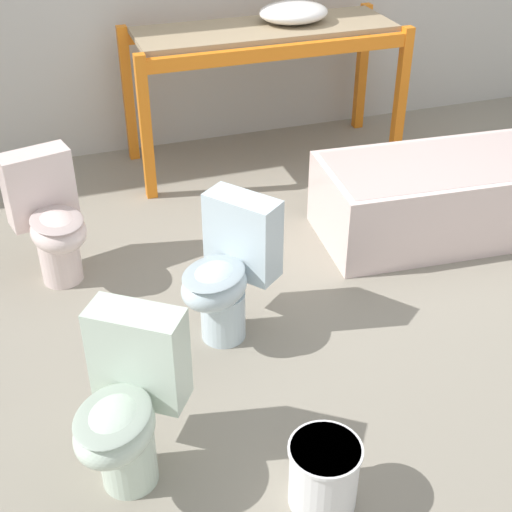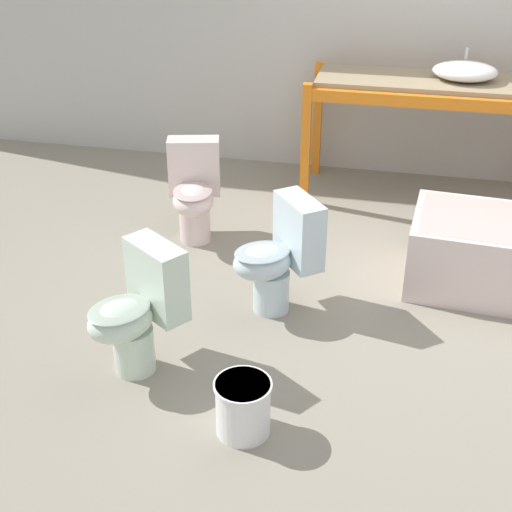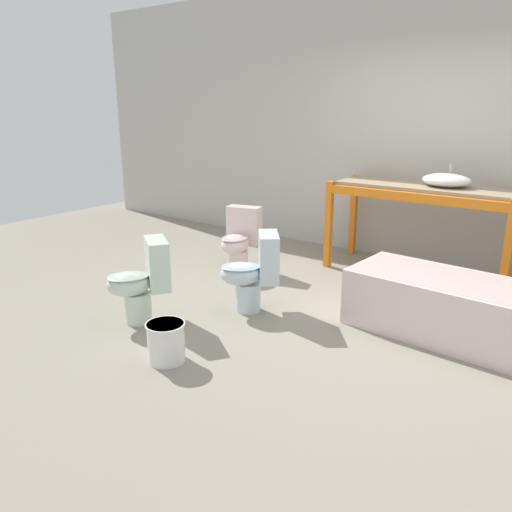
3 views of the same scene
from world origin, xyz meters
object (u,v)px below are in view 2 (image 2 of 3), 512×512
sink_basin (465,71)px  toilet_far (138,309)px  toilet_extra (194,191)px  bucket_white (243,406)px  toilet_near (279,255)px

sink_basin → toilet_far: size_ratio=0.68×
sink_basin → toilet_extra: sink_basin is taller
toilet_far → toilet_extra: same height
toilet_far → toilet_extra: size_ratio=1.00×
sink_basin → bucket_white: 3.30m
toilet_near → toilet_extra: (-0.77, 0.79, 0.00)m
sink_basin → bucket_white: sink_basin is taller
toilet_near → toilet_extra: 1.10m
sink_basin → toilet_near: bearing=-119.1°
toilet_extra → bucket_white: size_ratio=2.43×
toilet_near → bucket_white: bearing=-36.1°
toilet_far → bucket_white: 0.80m
toilet_far → toilet_near: bearing=85.2°
toilet_near → bucket_white: 1.14m
sink_basin → toilet_far: 3.19m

